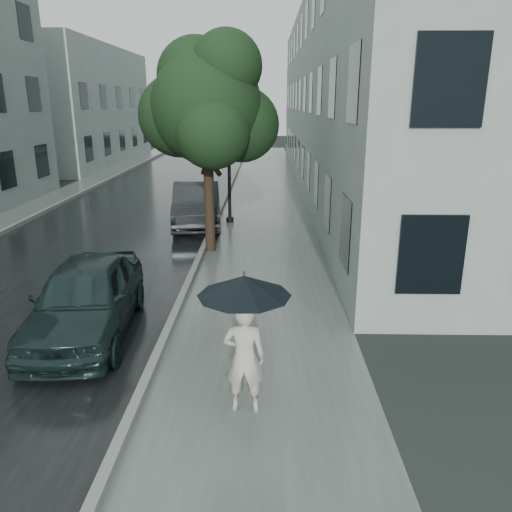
{
  "coord_description": "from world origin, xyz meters",
  "views": [
    {
      "loc": [
        0.29,
        -7.25,
        4.26
      ],
      "look_at": [
        0.09,
        2.32,
        1.3
      ],
      "focal_mm": 35.0,
      "sensor_mm": 36.0,
      "label": 1
    }
  ],
  "objects_px": {
    "lamp_post": "(225,141)",
    "car_far": "(197,204)",
    "pedestrian": "(244,358)",
    "car_near": "(86,298)",
    "street_tree": "(207,106)"
  },
  "relations": [
    {
      "from": "street_tree",
      "to": "car_near",
      "type": "relative_size",
      "value": 1.45
    },
    {
      "from": "street_tree",
      "to": "car_near",
      "type": "distance_m",
      "value": 6.9
    },
    {
      "from": "lamp_post",
      "to": "car_far",
      "type": "height_order",
      "value": "lamp_post"
    },
    {
      "from": "lamp_post",
      "to": "car_far",
      "type": "distance_m",
      "value": 2.44
    },
    {
      "from": "pedestrian",
      "to": "lamp_post",
      "type": "height_order",
      "value": "lamp_post"
    },
    {
      "from": "street_tree",
      "to": "car_far",
      "type": "distance_m",
      "value": 4.7
    },
    {
      "from": "pedestrian",
      "to": "street_tree",
      "type": "relative_size",
      "value": 0.27
    },
    {
      "from": "lamp_post",
      "to": "street_tree",
      "type": "bearing_deg",
      "value": -77.36
    },
    {
      "from": "pedestrian",
      "to": "car_near",
      "type": "distance_m",
      "value": 3.94
    },
    {
      "from": "pedestrian",
      "to": "car_far",
      "type": "bearing_deg",
      "value": -76.56
    },
    {
      "from": "street_tree",
      "to": "lamp_post",
      "type": "xyz_separation_m",
      "value": [
        0.17,
        3.6,
        -1.23
      ]
    },
    {
      "from": "lamp_post",
      "to": "car_far",
      "type": "xyz_separation_m",
      "value": [
        -1.01,
        -0.47,
        -2.17
      ]
    },
    {
      "from": "pedestrian",
      "to": "car_near",
      "type": "xyz_separation_m",
      "value": [
        -3.09,
        2.44,
        -0.11
      ]
    },
    {
      "from": "lamp_post",
      "to": "car_near",
      "type": "distance_m",
      "value": 9.78
    },
    {
      "from": "lamp_post",
      "to": "car_far",
      "type": "bearing_deg",
      "value": -139.74
    }
  ]
}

